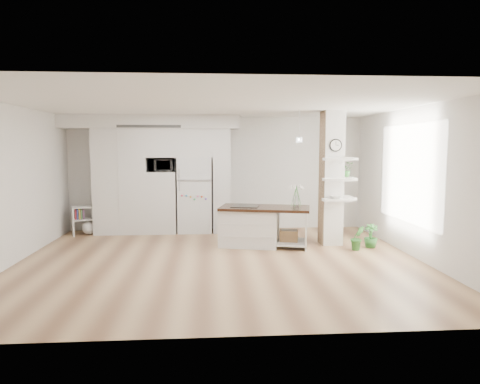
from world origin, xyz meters
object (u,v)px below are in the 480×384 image
object	(u,v)px
refrigerator	(195,195)
floor_plant_a	(357,238)
bookshelf	(87,222)
kitchen_island	(255,225)

from	to	relation	value
refrigerator	floor_plant_a	xyz separation A→B (m)	(3.19, -2.05, -0.63)
bookshelf	floor_plant_a	world-z (taller)	bookshelf
refrigerator	floor_plant_a	bearing A→B (deg)	-32.74
bookshelf	floor_plant_a	xyz separation A→B (m)	(5.64, -1.88, -0.05)
kitchen_island	floor_plant_a	bearing A→B (deg)	-1.79
refrigerator	bookshelf	size ratio (longest dim) A/B	2.67
kitchen_island	bookshelf	size ratio (longest dim) A/B	2.92
kitchen_island	floor_plant_a	world-z (taller)	kitchen_island
bookshelf	floor_plant_a	bearing A→B (deg)	-39.73
refrigerator	bookshelf	world-z (taller)	refrigerator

